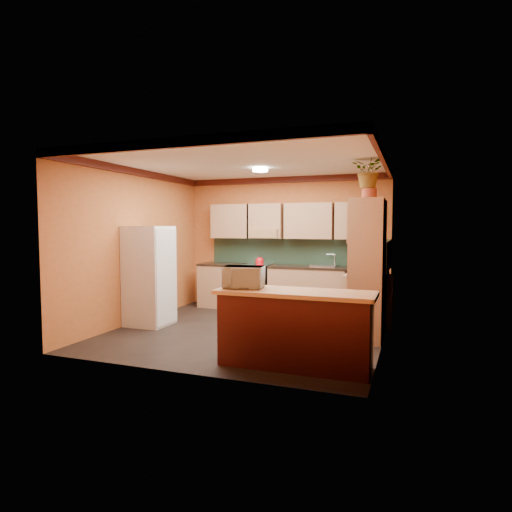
{
  "coord_description": "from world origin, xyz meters",
  "views": [
    {
      "loc": [
        2.49,
        -6.35,
        1.7
      ],
      "look_at": [
        -0.02,
        0.45,
        1.19
      ],
      "focal_mm": 30.0,
      "sensor_mm": 36.0,
      "label": 1
    }
  ],
  "objects_px": {
    "breakfast_bar": "(295,331)",
    "pantry": "(368,269)",
    "fridge": "(149,276)",
    "microwave": "(244,277)",
    "stove": "(256,287)",
    "base_cabinets_back": "(285,289)"
  },
  "relations": [
    {
      "from": "stove",
      "to": "base_cabinets_back",
      "type": "bearing_deg",
      "value": 0.0
    },
    {
      "from": "base_cabinets_back",
      "to": "microwave",
      "type": "height_order",
      "value": "microwave"
    },
    {
      "from": "microwave",
      "to": "stove",
      "type": "bearing_deg",
      "value": 98.57
    },
    {
      "from": "pantry",
      "to": "breakfast_bar",
      "type": "distance_m",
      "value": 1.91
    },
    {
      "from": "pantry",
      "to": "fridge",
      "type": "bearing_deg",
      "value": -173.69
    },
    {
      "from": "stove",
      "to": "fridge",
      "type": "xyz_separation_m",
      "value": [
        -1.23,
        -1.96,
        0.39
      ]
    },
    {
      "from": "base_cabinets_back",
      "to": "breakfast_bar",
      "type": "xyz_separation_m",
      "value": [
        1.07,
        -3.24,
        0.0
      ]
    },
    {
      "from": "fridge",
      "to": "breakfast_bar",
      "type": "height_order",
      "value": "fridge"
    },
    {
      "from": "fridge",
      "to": "pantry",
      "type": "distance_m",
      "value": 3.63
    },
    {
      "from": "breakfast_bar",
      "to": "microwave",
      "type": "xyz_separation_m",
      "value": [
        -0.66,
        0.0,
        0.63
      ]
    },
    {
      "from": "fridge",
      "to": "microwave",
      "type": "height_order",
      "value": "fridge"
    },
    {
      "from": "stove",
      "to": "breakfast_bar",
      "type": "relative_size",
      "value": 0.51
    },
    {
      "from": "fridge",
      "to": "pantry",
      "type": "relative_size",
      "value": 0.81
    },
    {
      "from": "fridge",
      "to": "pantry",
      "type": "height_order",
      "value": "pantry"
    },
    {
      "from": "stove",
      "to": "fridge",
      "type": "distance_m",
      "value": 2.34
    },
    {
      "from": "base_cabinets_back",
      "to": "pantry",
      "type": "bearing_deg",
      "value": -41.71
    },
    {
      "from": "fridge",
      "to": "breakfast_bar",
      "type": "bearing_deg",
      "value": -23.64
    },
    {
      "from": "stove",
      "to": "pantry",
      "type": "height_order",
      "value": "pantry"
    },
    {
      "from": "pantry",
      "to": "breakfast_bar",
      "type": "xyz_separation_m",
      "value": [
        -0.68,
        -1.68,
        -0.61
      ]
    },
    {
      "from": "breakfast_bar",
      "to": "pantry",
      "type": "bearing_deg",
      "value": 68.09
    },
    {
      "from": "breakfast_bar",
      "to": "microwave",
      "type": "distance_m",
      "value": 0.91
    },
    {
      "from": "stove",
      "to": "microwave",
      "type": "bearing_deg",
      "value": -72.25
    }
  ]
}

